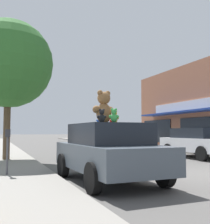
% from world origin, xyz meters
% --- Properties ---
extents(ground_plane, '(260.00, 260.00, 0.00)m').
position_xyz_m(ground_plane, '(0.00, 0.00, 0.00)').
color(ground_plane, '#514F4C').
extents(sidewalk_near, '(2.81, 90.00, 0.16)m').
position_xyz_m(sidewalk_near, '(-6.08, 0.00, 0.08)').
color(sidewalk_near, gray).
rests_on(sidewalk_near, ground_plane).
extents(plush_art_car, '(2.18, 4.12, 1.58)m').
position_xyz_m(plush_art_car, '(-3.44, -0.04, 0.84)').
color(plush_art_car, '#4C5660').
rests_on(plush_art_car, ground_plane).
extents(teddy_bear_giant, '(0.71, 0.48, 0.93)m').
position_xyz_m(teddy_bear_giant, '(-3.53, 0.10, 2.03)').
color(teddy_bear_giant, olive).
rests_on(teddy_bear_giant, plush_art_car).
extents(teddy_bear_yellow, '(0.23, 0.27, 0.37)m').
position_xyz_m(teddy_bear_yellow, '(-3.29, -0.09, 1.76)').
color(teddy_bear_yellow, yellow).
rests_on(teddy_bear_yellow, plush_art_car).
extents(teddy_bear_red, '(0.17, 0.22, 0.29)m').
position_xyz_m(teddy_bear_red, '(-3.03, 0.73, 1.72)').
color(teddy_bear_red, red).
rests_on(teddy_bear_red, plush_art_car).
extents(teddy_bear_green, '(0.26, 0.18, 0.34)m').
position_xyz_m(teddy_bear_green, '(-3.69, -0.99, 1.74)').
color(teddy_bear_green, green).
rests_on(teddy_bear_green, plush_art_car).
extents(teddy_bear_blue, '(0.19, 0.13, 0.24)m').
position_xyz_m(teddy_bear_blue, '(-3.54, 0.45, 1.70)').
color(teddy_bear_blue, blue).
rests_on(teddy_bear_blue, plush_art_car).
extents(teddy_bear_black, '(0.25, 0.16, 0.35)m').
position_xyz_m(teddy_bear_black, '(-3.88, -0.66, 1.75)').
color(teddy_bear_black, black).
rests_on(teddy_bear_black, plush_art_car).
extents(parked_car_far_center, '(2.18, 4.31, 1.54)m').
position_xyz_m(parked_car_far_center, '(3.50, 4.57, 0.84)').
color(parked_car_far_center, silver).
rests_on(parked_car_far_center, ground_plane).
extents(parked_car_far_right, '(2.20, 4.25, 1.75)m').
position_xyz_m(parked_car_far_right, '(3.50, 12.50, 0.94)').
color(parked_car_far_right, '#336B3D').
rests_on(parked_car_far_right, ground_plane).
extents(street_tree, '(3.94, 3.94, 6.19)m').
position_xyz_m(street_tree, '(-5.86, 5.84, 4.37)').
color(street_tree, brown).
rests_on(street_tree, sidewalk_near).
extents(parking_meter, '(0.14, 0.10, 1.27)m').
position_xyz_m(parking_meter, '(-6.01, 1.23, 0.97)').
color(parking_meter, '#4C4C51').
rests_on(parking_meter, sidewalk_near).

